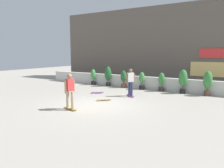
% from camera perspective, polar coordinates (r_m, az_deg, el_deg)
% --- Properties ---
extents(ground_plane, '(48.00, 48.00, 0.00)m').
position_cam_1_polar(ground_plane, '(11.29, -4.08, -5.45)').
color(ground_plane, '#A8A093').
extents(planter_wall, '(18.00, 0.40, 0.90)m').
position_cam_1_polar(planter_wall, '(16.34, 8.44, 0.35)').
color(planter_wall, beige).
rests_on(planter_wall, ground).
extents(building_backdrop, '(20.00, 2.08, 6.50)m').
position_cam_1_polar(building_backdrop, '(19.93, 13.35, 9.68)').
color(building_backdrop, '#60564C').
rests_on(building_backdrop, ground).
extents(potted_plant_0, '(0.41, 0.41, 1.29)m').
position_cam_1_polar(potted_plant_0, '(18.14, -4.90, 2.02)').
color(potted_plant_0, black).
rests_on(potted_plant_0, ground).
extents(potted_plant_1, '(0.54, 0.54, 1.56)m').
position_cam_1_polar(potted_plant_1, '(17.29, -1.05, 2.40)').
color(potted_plant_1, black).
rests_on(potted_plant_1, ground).
extents(potted_plant_2, '(0.43, 0.43, 1.32)m').
position_cam_1_polar(potted_plant_2, '(16.59, 2.98, 1.54)').
color(potted_plant_2, brown).
rests_on(potted_plant_2, ground).
extents(potted_plant_3, '(0.40, 0.40, 1.27)m').
position_cam_1_polar(potted_plant_3, '(15.91, 7.74, 1.04)').
color(potted_plant_3, black).
rests_on(potted_plant_3, ground).
extents(potted_plant_4, '(0.41, 0.41, 1.30)m').
position_cam_1_polar(potted_plant_4, '(15.37, 12.71, 0.75)').
color(potted_plant_4, '#2D2823').
rests_on(potted_plant_4, ground).
extents(potted_plant_5, '(0.54, 0.54, 1.56)m').
position_cam_1_polar(potted_plant_5, '(14.93, 17.95, 1.09)').
color(potted_plant_5, black).
rests_on(potted_plant_5, ground).
extents(potted_plant_6, '(0.53, 0.53, 1.54)m').
position_cam_1_polar(potted_plant_6, '(14.64, 23.59, 0.61)').
color(potted_plant_6, brown).
rests_on(potted_plant_6, ground).
extents(skater_foreground, '(0.82, 0.55, 1.70)m').
position_cam_1_polar(skater_foreground, '(10.34, -10.90, -1.51)').
color(skater_foreground, '#BF8C26').
rests_on(skater_foreground, ground).
extents(skater_by_wall_right, '(0.74, 0.67, 1.70)m').
position_cam_1_polar(skater_by_wall_right, '(13.30, 4.82, 0.75)').
color(skater_by_wall_right, '#72338C').
rests_on(skater_by_wall_right, ground).
extents(skateboard_near_camera, '(0.73, 0.68, 0.08)m').
position_cam_1_polar(skateboard_near_camera, '(12.22, -2.13, -4.08)').
color(skateboard_near_camera, '#BF8C26').
rests_on(skateboard_near_camera, ground).
extents(skateboard_aside, '(0.71, 0.70, 0.08)m').
position_cam_1_polar(skateboard_aside, '(14.41, -3.85, -2.20)').
color(skateboard_aside, '#72338C').
rests_on(skateboard_aside, ground).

